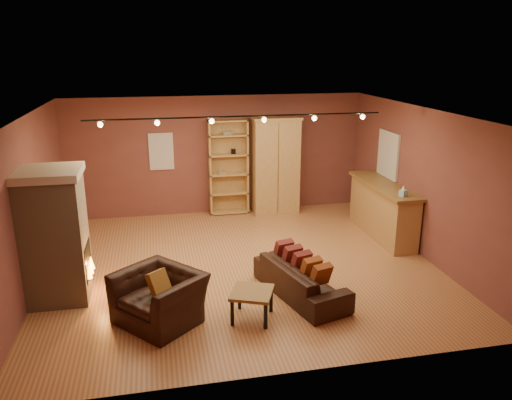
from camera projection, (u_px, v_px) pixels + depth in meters
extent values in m
plane|color=#9B5E37|center=(242.00, 265.00, 9.22)|extent=(7.00, 7.00, 0.00)
plane|color=brown|center=(240.00, 113.00, 8.40)|extent=(7.00, 7.00, 0.00)
cube|color=brown|center=(217.00, 155.00, 11.85)|extent=(7.00, 0.02, 2.80)
cube|color=brown|center=(30.00, 205.00, 8.13)|extent=(0.02, 6.50, 2.80)
cube|color=brown|center=(422.00, 182.00, 9.49)|extent=(0.02, 6.50, 2.80)
cube|color=tan|center=(55.00, 239.00, 7.77)|extent=(0.90, 0.90, 2.00)
cube|color=beige|center=(47.00, 173.00, 7.46)|extent=(0.98, 0.98, 0.12)
cube|color=black|center=(85.00, 260.00, 7.97)|extent=(0.10, 0.65, 0.55)
cone|color=orange|center=(90.00, 267.00, 8.02)|extent=(0.10, 0.10, 0.22)
cube|color=silver|center=(161.00, 151.00, 11.53)|extent=(0.56, 0.04, 0.86)
cube|color=tan|center=(227.00, 166.00, 11.96)|extent=(0.93, 0.04, 2.27)
cube|color=tan|center=(210.00, 168.00, 11.72)|extent=(0.04, 0.36, 2.27)
cube|color=tan|center=(247.00, 167.00, 11.89)|extent=(0.04, 0.36, 2.27)
cube|color=gray|center=(222.00, 173.00, 11.81)|extent=(0.18, 0.12, 0.05)
cube|color=black|center=(233.00, 151.00, 11.72)|extent=(0.10, 0.10, 0.12)
cube|color=tan|center=(229.00, 211.00, 12.13)|extent=(0.93, 0.36, 0.04)
cube|color=tan|center=(229.00, 192.00, 11.99)|extent=(0.93, 0.36, 0.03)
cube|color=tan|center=(228.00, 174.00, 11.85)|extent=(0.93, 0.36, 0.03)
cube|color=tan|center=(228.00, 155.00, 11.71)|extent=(0.93, 0.36, 0.04)
cube|color=tan|center=(228.00, 135.00, 11.58)|extent=(0.93, 0.36, 0.04)
cube|color=tan|center=(228.00, 120.00, 11.48)|extent=(0.93, 0.36, 0.04)
cube|color=tan|center=(275.00, 167.00, 11.92)|extent=(1.08, 0.59, 2.26)
cube|color=olive|center=(278.00, 169.00, 11.65)|extent=(0.02, 0.01, 2.16)
cube|color=tan|center=(276.00, 118.00, 11.57)|extent=(1.14, 0.65, 0.06)
cube|color=tan|center=(382.00, 211.00, 10.54)|extent=(0.51, 2.26, 1.08)
cube|color=olive|center=(385.00, 185.00, 10.38)|extent=(0.63, 2.38, 0.06)
cube|color=#85BCD5|center=(403.00, 193.00, 9.50)|extent=(0.16, 0.16, 0.12)
cone|color=white|center=(404.00, 187.00, 9.47)|extent=(0.08, 0.08, 0.10)
cube|color=silver|center=(388.00, 155.00, 10.72)|extent=(0.05, 0.90, 1.00)
imported|color=black|center=(301.00, 274.00, 8.02)|extent=(1.06, 1.96, 0.74)
cube|color=brown|center=(321.00, 274.00, 7.49)|extent=(0.35, 0.30, 0.36)
cube|color=brown|center=(311.00, 267.00, 7.73)|extent=(0.35, 0.30, 0.36)
cube|color=maroon|center=(301.00, 261.00, 7.96)|extent=(0.35, 0.30, 0.36)
cube|color=maroon|center=(292.00, 255.00, 8.19)|extent=(0.35, 0.30, 0.36)
cube|color=maroon|center=(283.00, 249.00, 8.42)|extent=(0.35, 0.30, 0.36)
imported|color=black|center=(159.00, 290.00, 7.22)|extent=(1.33, 1.37, 1.01)
cube|color=#AC732C|center=(158.00, 282.00, 7.18)|extent=(0.38, 0.37, 0.34)
cube|color=olive|center=(252.00, 293.00, 7.31)|extent=(0.77, 0.77, 0.05)
cube|color=black|center=(239.00, 316.00, 7.10)|extent=(0.05, 0.05, 0.39)
cube|color=black|center=(272.00, 313.00, 7.19)|extent=(0.05, 0.05, 0.39)
cube|color=black|center=(233.00, 300.00, 7.56)|extent=(0.05, 0.05, 0.39)
cube|color=black|center=(264.00, 297.00, 7.65)|extent=(0.05, 0.05, 0.39)
cylinder|color=black|center=(238.00, 116.00, 8.61)|extent=(5.20, 0.03, 0.03)
sphere|color=#FFD88C|center=(100.00, 124.00, 8.18)|extent=(0.09, 0.09, 0.09)
sphere|color=#FFD88C|center=(157.00, 123.00, 8.36)|extent=(0.09, 0.09, 0.09)
sphere|color=#FFD88C|center=(212.00, 121.00, 8.54)|extent=(0.09, 0.09, 0.09)
sphere|color=#FFD88C|center=(264.00, 120.00, 8.72)|extent=(0.09, 0.09, 0.09)
sphere|color=#FFD88C|center=(314.00, 118.00, 8.89)|extent=(0.09, 0.09, 0.09)
sphere|color=#FFD88C|center=(363.00, 117.00, 9.07)|extent=(0.09, 0.09, 0.09)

